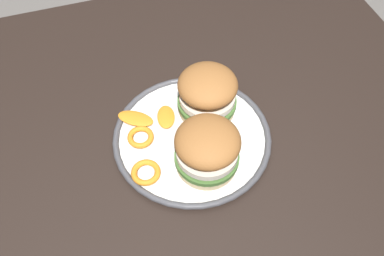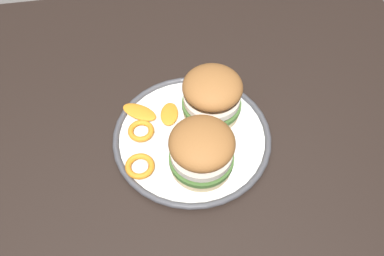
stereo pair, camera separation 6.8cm
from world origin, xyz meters
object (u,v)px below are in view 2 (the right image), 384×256
Objects in this scene: dining_table at (161,176)px; sandwich_half_left at (212,95)px; sandwich_half_right at (202,150)px; dinner_plate at (192,137)px.

sandwich_half_left is (-0.12, -0.08, 0.15)m from dining_table.
sandwich_half_left is 0.13m from sandwich_half_right.
dinner_plate is at bearing -85.50° from sandwich_half_right.
sandwich_half_right is (0.04, 0.12, 0.00)m from sandwich_half_left.
sandwich_half_right is (-0.01, 0.07, 0.06)m from dinner_plate.
dining_table is at bearing 32.32° from sandwich_half_left.
sandwich_half_right is at bearing 94.50° from dinner_plate.
dining_table is 4.09× the size of dinner_plate.
sandwich_half_left is (-0.05, -0.05, 0.06)m from dinner_plate.
dining_table is 0.12m from dinner_plate.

